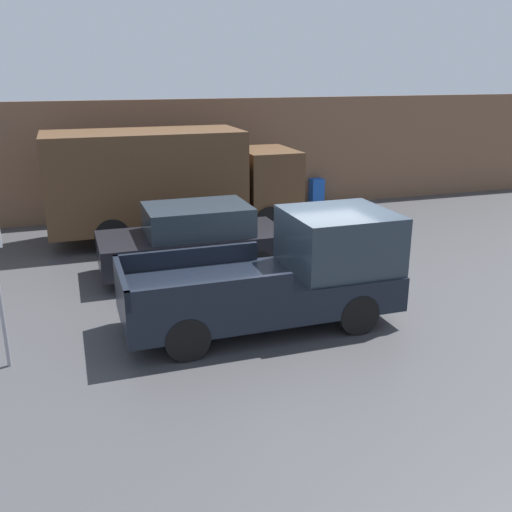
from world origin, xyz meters
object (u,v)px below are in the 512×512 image
(pickup_truck, at_px, (286,274))
(car, at_px, (194,239))
(newspaper_box, at_px, (317,192))
(delivery_truck, at_px, (168,180))

(pickup_truck, height_order, car, pickup_truck)
(car, xyz_separation_m, newspaper_box, (5.71, 5.59, -0.34))
(pickup_truck, height_order, newspaper_box, pickup_truck)
(pickup_truck, relative_size, car, 1.17)
(car, height_order, newspaper_box, car)
(delivery_truck, bearing_deg, newspaper_box, 21.76)
(pickup_truck, relative_size, newspaper_box, 5.24)
(delivery_truck, bearing_deg, car, -89.97)
(pickup_truck, xyz_separation_m, delivery_truck, (-1.03, 6.67, 0.69))
(newspaper_box, bearing_deg, car, -135.63)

